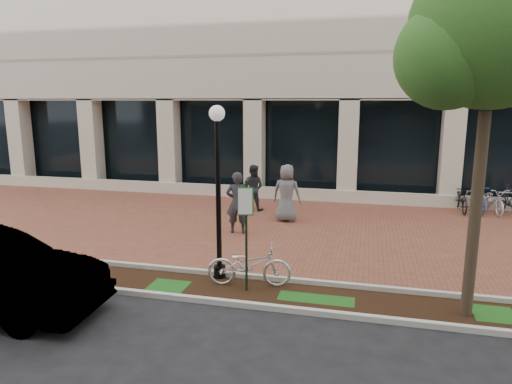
% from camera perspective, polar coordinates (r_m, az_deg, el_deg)
% --- Properties ---
extents(ground, '(120.00, 120.00, 0.00)m').
position_cam_1_polar(ground, '(15.18, 2.67, -4.49)').
color(ground, black).
rests_on(ground, ground).
extents(brick_plaza, '(40.00, 9.00, 0.01)m').
position_cam_1_polar(brick_plaza, '(15.18, 2.67, -4.47)').
color(brick_plaza, brown).
rests_on(brick_plaza, ground).
extents(planting_strip, '(40.00, 1.50, 0.01)m').
position_cam_1_polar(planting_strip, '(10.36, -3.12, -12.14)').
color(planting_strip, black).
rests_on(planting_strip, ground).
extents(curb_plaza_side, '(40.00, 0.12, 0.12)m').
position_cam_1_polar(curb_plaza_side, '(11.00, -1.97, -10.38)').
color(curb_plaza_side, beige).
rests_on(curb_plaza_side, ground).
extents(curb_street_side, '(40.00, 0.12, 0.12)m').
position_cam_1_polar(curb_street_side, '(9.69, -4.45, -13.54)').
color(curb_street_side, beige).
rests_on(curb_street_side, ground).
extents(parking_sign, '(0.34, 0.07, 2.48)m').
position_cam_1_polar(parking_sign, '(9.80, -1.24, -3.78)').
color(parking_sign, '#123317').
rests_on(parking_sign, ground).
extents(lamppost, '(0.36, 0.36, 4.04)m').
position_cam_1_polar(lamppost, '(10.44, -4.76, 1.12)').
color(lamppost, black).
rests_on(lamppost, ground).
extents(street_tree, '(3.47, 2.89, 6.85)m').
position_cam_1_polar(street_tree, '(9.37, 27.70, 16.72)').
color(street_tree, '#4D3E2C').
rests_on(street_tree, ground).
extents(locked_bicycle, '(1.99, 0.98, 1.00)m').
position_cam_1_polar(locked_bicycle, '(10.41, -0.86, -9.07)').
color(locked_bicycle, silver).
rests_on(locked_bicycle, ground).
extents(pedestrian_left, '(0.78, 0.58, 1.97)m').
position_cam_1_polar(pedestrian_left, '(14.34, -2.36, -1.35)').
color(pedestrian_left, '#29282E').
rests_on(pedestrian_left, ground).
extents(pedestrian_mid, '(0.93, 0.77, 1.76)m').
position_cam_1_polar(pedestrian_mid, '(17.42, -0.38, 0.56)').
color(pedestrian_mid, '#26262A').
rests_on(pedestrian_mid, ground).
extents(pedestrian_right, '(1.03, 0.71, 2.01)m').
position_cam_1_polar(pedestrian_right, '(15.81, 3.85, -0.13)').
color(pedestrian_right, '#5A5A5E').
rests_on(pedestrian_right, ground).
extents(bollard, '(0.12, 0.12, 0.91)m').
position_cam_1_polar(bollard, '(16.30, 25.47, -2.80)').
color(bollard, '#B9BABE').
rests_on(bollard, ground).
extents(bike_rack_cluster, '(3.63, 1.96, 1.08)m').
position_cam_1_polar(bike_rack_cluster, '(19.24, 28.28, -0.89)').
color(bike_rack_cluster, black).
rests_on(bike_rack_cluster, ground).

